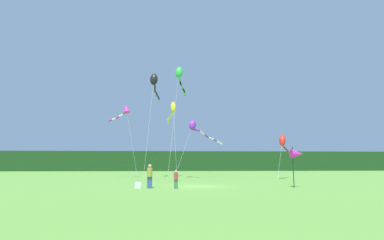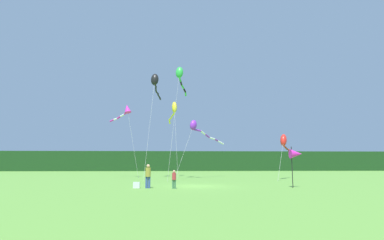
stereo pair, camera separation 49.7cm
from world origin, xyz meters
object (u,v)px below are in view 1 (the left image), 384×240
at_px(kite_green, 179,75).
at_px(person_adult, 150,175).
at_px(cooler_box, 138,185).
at_px(kite_red, 283,141).
at_px(kite_magenta, 125,110).
at_px(kite_purple, 197,128).
at_px(person_child, 176,178).
at_px(kite_yellow, 173,109).
at_px(banner_flag_pole, 297,154).
at_px(kite_black, 154,82).

bearing_deg(kite_green, person_adult, -101.72).
relative_size(cooler_box, kite_green, 0.04).
height_order(person_adult, kite_red, kite_red).
relative_size(kite_magenta, kite_purple, 1.21).
xyz_separation_m(kite_magenta, kite_red, (18.43, -4.15, -4.11)).
bearing_deg(person_child, cooler_box, 168.20).
distance_m(kite_magenta, kite_red, 19.33).
xyz_separation_m(cooler_box, kite_yellow, (2.50, 18.30, 8.76)).
relative_size(person_adult, banner_flag_pole, 0.57).
distance_m(kite_yellow, kite_black, 5.44).
bearing_deg(kite_green, cooler_box, -105.68).
bearing_deg(kite_purple, kite_yellow, 123.49).
bearing_deg(kite_red, kite_black, 168.91).
xyz_separation_m(kite_yellow, kite_red, (12.48, -7.02, -4.77)).
height_order(person_child, kite_purple, kite_purple).
xyz_separation_m(person_adult, cooler_box, (-0.82, 0.12, -0.74)).
bearing_deg(banner_flag_pole, kite_black, 128.79).
relative_size(person_adult, person_child, 1.32).
xyz_separation_m(kite_magenta, kite_green, (6.67, -3.93, 3.45)).
bearing_deg(person_adult, kite_black, 92.44).
relative_size(kite_yellow, kite_purple, 1.34).
height_order(person_adult, kite_purple, kite_purple).
bearing_deg(banner_flag_pole, kite_magenta, 134.21).
relative_size(banner_flag_pole, kite_black, 0.24).
bearing_deg(person_child, banner_flag_pole, 2.26).
height_order(cooler_box, kite_magenta, kite_magenta).
height_order(kite_magenta, kite_purple, kite_magenta).
height_order(cooler_box, kite_black, kite_black).
distance_m(banner_flag_pole, kite_green, 17.23).
xyz_separation_m(cooler_box, banner_flag_pole, (11.77, -0.21, 2.23)).
bearing_deg(person_child, kite_yellow, 90.61).
xyz_separation_m(banner_flag_pole, kite_black, (-11.56, 14.39, 9.24)).
xyz_separation_m(person_adult, kite_black, (-0.61, 14.29, 10.73)).
height_order(person_child, banner_flag_pole, banner_flag_pole).
bearing_deg(person_adult, kite_purple, 71.84).
height_order(cooler_box, kite_purple, kite_purple).
height_order(banner_flag_pole, kite_magenta, kite_magenta).
bearing_deg(kite_black, banner_flag_pole, -51.21).
bearing_deg(kite_green, kite_magenta, 149.49).
bearing_deg(kite_magenta, kite_green, -30.51).
relative_size(person_adult, kite_yellow, 0.17).
distance_m(cooler_box, kite_purple, 15.97).
xyz_separation_m(person_child, kite_red, (12.28, 11.85, 3.48)).
relative_size(banner_flag_pole, kite_red, 0.48).
relative_size(cooler_box, kite_yellow, 0.05).
relative_size(person_child, kite_purple, 0.17).
xyz_separation_m(kite_magenta, kite_black, (3.65, -1.25, 3.37)).
relative_size(person_child, kite_green, 0.10).
height_order(person_adult, kite_black, kite_black).
bearing_deg(person_child, kite_green, 87.51).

